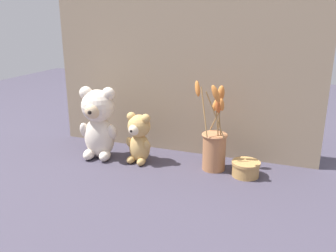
{
  "coord_description": "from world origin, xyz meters",
  "views": [
    {
      "loc": [
        0.44,
        -1.16,
        0.54
      ],
      "look_at": [
        0.0,
        0.02,
        0.15
      ],
      "focal_mm": 38.0,
      "sensor_mm": 36.0,
      "label": 1
    }
  ],
  "objects": [
    {
      "name": "backdrop_wall",
      "position": [
        0.0,
        0.17,
        0.38
      ],
      "size": [
        1.08,
        0.02,
        0.75
      ],
      "color": "gray",
      "rests_on": "ground"
    },
    {
      "name": "teddy_bear_large",
      "position": [
        -0.28,
        -0.01,
        0.15
      ],
      "size": [
        0.16,
        0.14,
        0.28
      ],
      "color": "beige",
      "rests_on": "ground"
    },
    {
      "name": "decorative_tin_tall",
      "position": [
        0.29,
        0.01,
        0.03
      ],
      "size": [
        0.1,
        0.1,
        0.05
      ],
      "color": "tan",
      "rests_on": "ground"
    },
    {
      "name": "ground_plane",
      "position": [
        0.0,
        0.0,
        0.0
      ],
      "size": [
        4.0,
        4.0,
        0.0
      ],
      "primitive_type": "plane",
      "color": "#3D3847"
    },
    {
      "name": "teddy_bear_medium",
      "position": [
        -0.11,
        -0.01,
        0.1
      ],
      "size": [
        0.11,
        0.1,
        0.2
      ],
      "color": "tan",
      "rests_on": "ground"
    },
    {
      "name": "flower_vase",
      "position": [
        0.17,
        0.03,
        0.1
      ],
      "size": [
        0.12,
        0.17,
        0.34
      ],
      "color": "#AD7047",
      "rests_on": "ground"
    }
  ]
}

